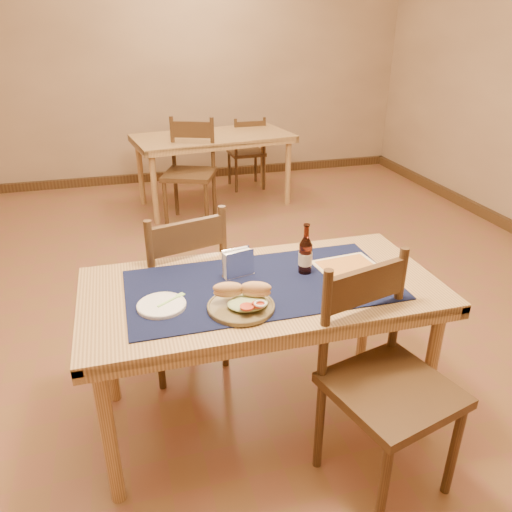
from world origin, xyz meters
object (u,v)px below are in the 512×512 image
object	(u,v)px
chair_main_far	(179,286)
beer_bottle	(305,255)
napkin_holder	(238,264)
back_table	(213,143)
chair_main_near	(384,379)
main_table	(262,301)
sandwich_plate	(243,302)

from	to	relation	value
chair_main_far	beer_bottle	distance (m)	0.79
beer_bottle	napkin_holder	bearing A→B (deg)	170.96
back_table	beer_bottle	size ratio (longest dim) A/B	7.02
chair_main_near	beer_bottle	xyz separation A→B (m)	(-0.15, 0.54, 0.33)
back_table	chair_main_near	world-z (taller)	chair_main_near
beer_bottle	main_table	bearing A→B (deg)	-165.06
chair_main_far	napkin_holder	bearing A→B (deg)	-61.06
beer_bottle	chair_main_near	bearing A→B (deg)	-74.14
back_table	napkin_holder	bearing A→B (deg)	-98.94
back_table	napkin_holder	distance (m)	3.15
main_table	chair_main_near	xyz separation A→B (m)	(0.38, -0.48, -0.15)
chair_main_far	chair_main_near	bearing A→B (deg)	-55.39
chair_main_near	back_table	bearing A→B (deg)	89.60
chair_main_far	sandwich_plate	world-z (taller)	chair_main_far
chair_main_near	sandwich_plate	size ratio (longest dim) A/B	3.53
back_table	sandwich_plate	size ratio (longest dim) A/B	6.05
main_table	beer_bottle	world-z (taller)	beer_bottle
chair_main_near	chair_main_far	bearing A→B (deg)	124.61
main_table	back_table	xyz separation A→B (m)	(0.41, 3.22, 0.00)
main_table	napkin_holder	size ratio (longest dim) A/B	10.25
chair_main_far	beer_bottle	size ratio (longest dim) A/B	4.08
back_table	sandwich_plate	bearing A→B (deg)	-99.02
main_table	beer_bottle	distance (m)	0.29
back_table	chair_main_near	bearing A→B (deg)	-90.40
chair_main_far	main_table	bearing A→B (deg)	-59.23
main_table	sandwich_plate	distance (m)	0.25
back_table	chair_main_far	world-z (taller)	chair_main_far
chair_main_near	sandwich_plate	xyz separation A→B (m)	(-0.51, 0.30, 0.27)
main_table	chair_main_near	size ratio (longest dim) A/B	1.62
beer_bottle	sandwich_plate	bearing A→B (deg)	-146.74
main_table	back_table	world-z (taller)	same
main_table	beer_bottle	bearing A→B (deg)	14.94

